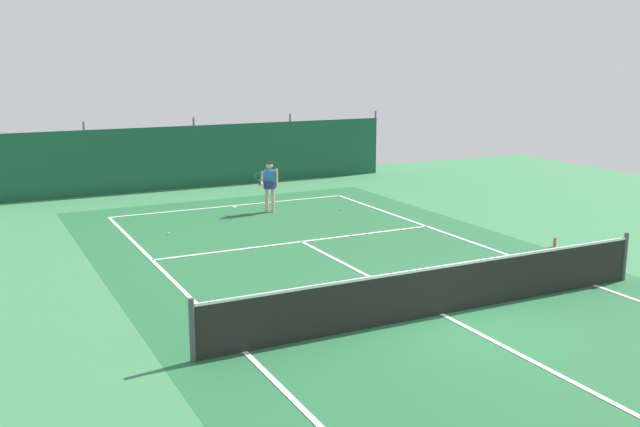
% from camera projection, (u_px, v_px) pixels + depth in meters
% --- Properties ---
extents(ground_plane, '(36.00, 36.00, 0.00)m').
position_uv_depth(ground_plane, '(441.00, 314.00, 14.15)').
color(ground_plane, '#387A4C').
extents(court_surface, '(11.02, 26.60, 0.01)m').
position_uv_depth(court_surface, '(441.00, 314.00, 14.15)').
color(court_surface, '#236038').
rests_on(court_surface, ground).
extents(tennis_net, '(10.12, 0.10, 1.10)m').
position_uv_depth(tennis_net, '(442.00, 290.00, 14.04)').
color(tennis_net, black).
rests_on(tennis_net, ground).
extents(back_fence, '(16.30, 0.98, 2.70)m').
position_uv_depth(back_fence, '(192.00, 169.00, 28.40)').
color(back_fence, '#195138').
rests_on(back_fence, ground).
extents(tennis_player, '(0.86, 0.63, 1.64)m').
position_uv_depth(tennis_player, '(269.00, 183.00, 23.40)').
color(tennis_player, '#D8AD8C').
rests_on(tennis_player, ground).
extents(tennis_ball_near_player, '(0.07, 0.07, 0.07)m').
position_uv_depth(tennis_ball_near_player, '(326.00, 288.00, 15.65)').
color(tennis_ball_near_player, '#CCDB33').
rests_on(tennis_ball_near_player, ground).
extents(tennis_ball_midcourt, '(0.07, 0.07, 0.07)m').
position_uv_depth(tennis_ball_midcourt, '(341.00, 209.00, 23.91)').
color(tennis_ball_midcourt, '#CCDB33').
rests_on(tennis_ball_midcourt, ground).
extents(tennis_ball_by_sideline, '(0.07, 0.07, 0.07)m').
position_uv_depth(tennis_ball_by_sideline, '(169.00, 234.00, 20.55)').
color(tennis_ball_by_sideline, '#CCDB33').
rests_on(tennis_ball_by_sideline, ground).
extents(parked_car, '(2.08, 4.23, 1.68)m').
position_uv_depth(parked_car, '(182.00, 156.00, 30.85)').
color(parked_car, black).
rests_on(parked_car, ground).
extents(water_bottle, '(0.08, 0.08, 0.24)m').
position_uv_depth(water_bottle, '(555.00, 242.00, 19.24)').
color(water_bottle, '#D84C38').
rests_on(water_bottle, ground).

